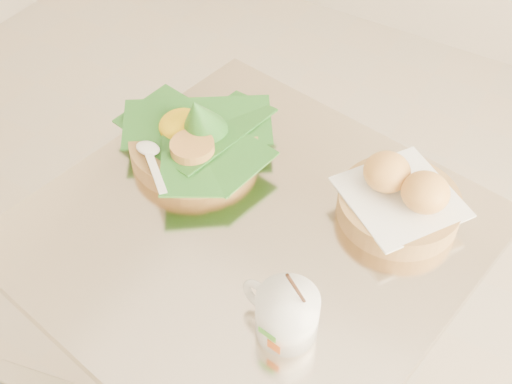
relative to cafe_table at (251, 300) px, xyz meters
The scene contains 5 objects.
floor 0.55m from the cafe_table, 160.57° to the left, with size 3.60×3.60×0.00m, color #C2B49C.
cafe_table is the anchor object (origin of this frame).
rice_basket 0.34m from the cafe_table, 151.54° to the left, with size 0.30×0.31×0.15m.
bread_basket 0.37m from the cafe_table, 38.95° to the left, with size 0.25×0.25×0.11m.
coffee_mug 0.33m from the cafe_table, 43.14° to the right, with size 0.13×0.10×0.16m.
Camera 1 is at (0.50, -0.64, 1.60)m, focal length 45.00 mm.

